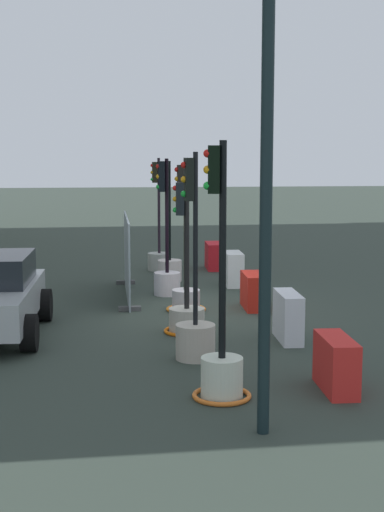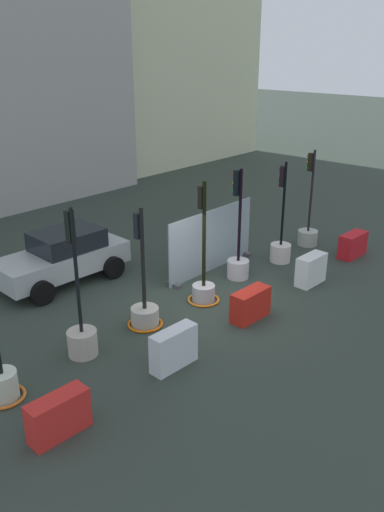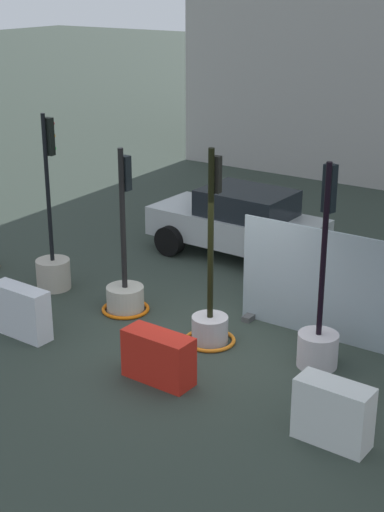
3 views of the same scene
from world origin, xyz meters
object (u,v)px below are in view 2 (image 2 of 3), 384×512
at_px(construction_barrier_1, 174,348).
at_px(construction_barrier_3, 311,270).
at_px(construction_barrier_4, 353,245).
at_px(car_silver_hatchback, 63,256).
at_px(traffic_light_4, 238,258).
at_px(traffic_light_5, 281,245).
at_px(traffic_light_2, 144,309).
at_px(traffic_light_6, 308,231).
at_px(traffic_light_3, 203,283).
at_px(construction_barrier_2, 250,304).
at_px(construction_barrier_0, 59,416).
at_px(traffic_light_0, 0,370).
at_px(traffic_light_1, 81,332).

distance_m(construction_barrier_1, construction_barrier_3, 5.82).
distance_m(construction_barrier_4, car_silver_hatchback, 9.35).
xyz_separation_m(traffic_light_4, traffic_light_5, (1.95, -0.23, -0.06)).
relative_size(traffic_light_2, traffic_light_6, 0.92).
bearing_deg(traffic_light_6, traffic_light_2, 179.84).
bearing_deg(traffic_light_5, construction_barrier_4, -37.82).
relative_size(traffic_light_3, construction_barrier_2, 2.93).
relative_size(construction_barrier_2, construction_barrier_4, 1.00).
relative_size(traffic_light_3, construction_barrier_4, 2.95).
height_order(traffic_light_2, construction_barrier_0, traffic_light_2).
xyz_separation_m(traffic_light_0, traffic_light_5, (9.78, -0.09, -0.08)).
height_order(traffic_light_3, construction_barrier_0, traffic_light_3).
height_order(traffic_light_1, traffic_light_5, traffic_light_1).
xyz_separation_m(traffic_light_5, construction_barrier_3, (-0.86, -1.63, -0.13)).
bearing_deg(construction_barrier_0, traffic_light_1, 44.23).
bearing_deg(traffic_light_1, traffic_light_5, -1.64).
relative_size(traffic_light_2, construction_barrier_0, 2.68).
xyz_separation_m(traffic_light_2, construction_barrier_3, (4.99, -1.79, -0.02)).
height_order(construction_barrier_0, construction_barrier_1, construction_barrier_1).
height_order(traffic_light_4, construction_barrier_4, traffic_light_4).
height_order(traffic_light_4, construction_barrier_1, traffic_light_4).
xyz_separation_m(traffic_light_6, construction_barrier_3, (-2.80, -1.77, -0.08)).
bearing_deg(construction_barrier_0, construction_barrier_1, -0.29).
xyz_separation_m(traffic_light_3, car_silver_hatchback, (-1.78, 3.93, 0.25)).
bearing_deg(traffic_light_4, traffic_light_6, -1.28).
height_order(traffic_light_4, construction_barrier_0, traffic_light_4).
xyz_separation_m(traffic_light_2, car_silver_hatchback, (0.23, 3.73, 0.32)).
height_order(traffic_light_6, construction_barrier_4, traffic_light_6).
relative_size(traffic_light_2, construction_barrier_4, 2.70).
distance_m(traffic_light_5, car_silver_hatchback, 6.84).
distance_m(construction_barrier_1, car_silver_hatchback, 5.67).
relative_size(traffic_light_2, traffic_light_5, 0.94).
bearing_deg(traffic_light_1, construction_barrier_2, -24.70).
bearing_deg(construction_barrier_0, construction_barrier_3, 0.10).
bearing_deg(traffic_light_4, construction_barrier_0, -166.29).
distance_m(traffic_light_3, traffic_light_6, 5.78).
bearing_deg(traffic_light_0, traffic_light_6, 0.25).
relative_size(traffic_light_2, construction_barrier_2, 2.68).
relative_size(traffic_light_5, traffic_light_6, 0.98).
xyz_separation_m(construction_barrier_3, car_silver_hatchback, (-4.76, 5.52, 0.34)).
relative_size(traffic_light_4, traffic_light_6, 1.00).
height_order(traffic_light_6, construction_barrier_1, traffic_light_6).
bearing_deg(construction_barrier_4, traffic_light_0, 172.12).
height_order(traffic_light_2, construction_barrier_2, traffic_light_2).
height_order(traffic_light_0, traffic_light_4, traffic_light_0).
bearing_deg(construction_barrier_3, traffic_light_3, 151.86).
height_order(traffic_light_0, construction_barrier_2, traffic_light_0).
height_order(traffic_light_0, car_silver_hatchback, traffic_light_0).
xyz_separation_m(traffic_light_1, construction_barrier_2, (3.94, -1.81, -0.19)).
relative_size(construction_barrier_1, car_silver_hatchback, 0.29).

